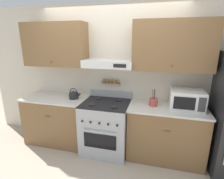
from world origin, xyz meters
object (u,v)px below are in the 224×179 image
(utensil_crock, at_px, (153,102))
(microwave, at_px, (187,99))
(tea_kettle, at_px, (74,95))
(stove_range, at_px, (106,127))

(utensil_crock, bearing_deg, microwave, 2.05)
(tea_kettle, bearing_deg, stove_range, -7.24)
(stove_range, relative_size, utensil_crock, 3.70)
(microwave, bearing_deg, tea_kettle, -179.47)
(microwave, distance_m, utensil_crock, 0.51)
(microwave, height_order, utensil_crock, microwave)
(utensil_crock, bearing_deg, tea_kettle, -180.00)
(tea_kettle, distance_m, utensil_crock, 1.42)
(microwave, bearing_deg, utensil_crock, -177.95)
(tea_kettle, xyz_separation_m, microwave, (1.92, 0.02, 0.08))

